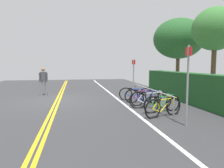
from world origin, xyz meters
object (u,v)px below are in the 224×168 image
bicycle_2 (147,98)px  tree_mid (215,29)px  bicycle_4 (162,104)px  sign_post_near (133,74)px  bicycle_5 (163,107)px  sign_post_far (188,78)px  bicycle_0 (135,94)px  bicycle_3 (150,100)px  bike_rack (150,93)px  pedestrian (43,79)px  bicycle_1 (142,96)px  tree_near_left (178,39)px

bicycle_2 → tree_mid: size_ratio=0.34×
bicycle_4 → sign_post_near: 4.19m
bicycle_2 → bicycle_5: size_ratio=1.02×
sign_post_near → sign_post_far: bearing=-0.9°
bicycle_0 → sign_post_near: (-1.43, 0.31, 0.96)m
bicycle_4 → bicycle_5: size_ratio=1.04×
bicycle_3 → bike_rack: bearing=162.7°
sign_post_near → tree_mid: bearing=67.0°
bicycle_3 → pedestrian: size_ratio=1.07×
tree_mid → bicycle_1: bearing=-83.8°
tree_mid → bicycle_4: bearing=-58.2°
sign_post_far → sign_post_near: bearing=179.1°
bicycle_2 → tree_near_left: (-4.58, 3.90, 3.24)m
pedestrian → sign_post_near: size_ratio=0.77×
bicycle_4 → sign_post_near: sign_post_near is taller
sign_post_near → tree_mid: 4.81m
bicycle_4 → pedestrian: 7.43m
sign_post_far → bicycle_1: bearing=-178.5°
bicycle_1 → bicycle_5: bicycle_5 is taller
bicycle_5 → sign_post_far: 1.61m
bicycle_0 → bicycle_3: bicycle_3 is taller
pedestrian → sign_post_far: 8.80m
bike_rack → bicycle_3: bike_rack is taller
pedestrian → sign_post_far: sign_post_far is taller
bicycle_4 → bicycle_5: (0.66, -0.25, 0.01)m
bike_rack → bicycle_0: (-1.61, -0.15, -0.26)m
sign_post_near → tree_mid: (1.64, 3.87, 2.33)m
bicycle_4 → sign_post_near: (-4.07, 0.05, 0.96)m
bike_rack → pedestrian: pedestrian is taller
bicycle_2 → sign_post_near: (-2.66, 0.16, 0.96)m
pedestrian → tree_mid: bearing=71.9°
bicycle_1 → bicycle_3: 1.25m
tree_mid → bicycle_2: bearing=-75.9°
bicycle_0 → bicycle_3: 1.91m
bicycle_3 → tree_mid: (-1.70, 4.12, 3.27)m
bike_rack → bicycle_1: (-0.96, -0.04, -0.26)m
sign_post_near → bicycle_5: bearing=-3.6°
bicycle_0 → pedestrian: 5.58m
bicycle_4 → sign_post_near: size_ratio=0.78×
sign_post_far → tree_mid: (-4.26, 3.97, 2.20)m
bicycle_0 → bicycle_2: bearing=6.9°
pedestrian → tree_near_left: size_ratio=0.33×
bicycle_0 → bicycle_1: 0.66m
tree_near_left → tree_mid: (3.57, 0.13, 0.06)m
bicycle_1 → tree_mid: size_ratio=0.33×
bicycle_5 → sign_post_near: (-4.74, 0.30, 0.95)m
bicycle_3 → tree_near_left: size_ratio=0.35×
bicycle_0 → pedestrian: (-2.74, -4.82, 0.61)m
bicycle_2 → tree_mid: 5.30m
bicycle_2 → sign_post_near: sign_post_near is taller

